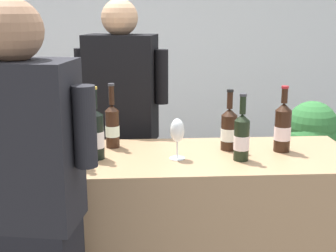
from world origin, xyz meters
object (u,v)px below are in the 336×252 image
object	(u,v)px
wine_bottle_0	(5,138)
wine_bottle_5	(70,125)
wine_bottle_4	(77,143)
person_guest	(28,244)
wine_bottle_3	(95,134)
potted_shrub	(319,157)
person_server	(123,148)
wine_bottle_2	(229,129)
wine_glass	(177,132)
wine_bottle_1	(242,137)
wine_bottle_7	(112,125)
wine_bottle_8	(283,127)

from	to	relation	value
wine_bottle_0	wine_bottle_5	world-z (taller)	wine_bottle_5
wine_bottle_4	person_guest	bearing A→B (deg)	-106.79
wine_bottle_3	potted_shrub	xyz separation A→B (m)	(1.49, 0.92, -0.44)
person_server	potted_shrub	size ratio (longest dim) A/B	1.61
wine_bottle_2	wine_bottle_5	size ratio (longest dim) A/B	0.89
wine_bottle_3	potted_shrub	bearing A→B (deg)	31.73
wine_bottle_2	person_guest	size ratio (longest dim) A/B	0.18
wine_glass	potted_shrub	distance (m)	1.52
wine_bottle_5	person_guest	bearing A→B (deg)	-94.90
wine_bottle_1	wine_bottle_7	xyz separation A→B (m)	(-0.62, 0.26, 0.00)
wine_bottle_0	wine_bottle_3	xyz separation A→B (m)	(0.41, 0.05, -0.00)
person_server	person_guest	xyz separation A→B (m)	(-0.31, -1.18, -0.01)
wine_bottle_5	potted_shrub	bearing A→B (deg)	24.44
wine_bottle_7	person_server	distance (m)	0.50
wine_glass	person_server	xyz separation A→B (m)	(-0.29, 0.64, -0.27)
wine_bottle_2	wine_bottle_3	distance (m)	0.68
wine_glass	person_guest	size ratio (longest dim) A/B	0.11
wine_bottle_3	person_server	bearing A→B (deg)	80.24
wine_bottle_1	wine_glass	bearing A→B (deg)	172.84
potted_shrub	wine_bottle_4	bearing A→B (deg)	-146.35
wine_bottle_3	wine_bottle_4	distance (m)	0.14
person_server	potted_shrub	xyz separation A→B (m)	(1.38, 0.30, -0.18)
wine_bottle_7	person_guest	world-z (taller)	person_guest
wine_bottle_1	wine_bottle_5	size ratio (longest dim) A/B	0.92
person_server	wine_bottle_2	bearing A→B (deg)	-42.13
wine_bottle_0	wine_glass	xyz separation A→B (m)	(0.80, 0.02, 0.01)
wine_bottle_5	wine_glass	world-z (taller)	wine_bottle_5
wine_bottle_0	wine_bottle_5	distance (m)	0.35
wine_bottle_4	wine_bottle_5	world-z (taller)	wine_bottle_5
wine_bottle_1	person_guest	size ratio (longest dim) A/B	0.18
wine_bottle_8	potted_shrub	size ratio (longest dim) A/B	0.31
wine_bottle_0	potted_shrub	distance (m)	2.18
wine_bottle_5	person_server	bearing A→B (deg)	60.31
wine_bottle_3	person_server	size ratio (longest dim) A/B	0.20
potted_shrub	wine_bottle_0	bearing A→B (deg)	-153.02
wine_glass	potted_shrub	world-z (taller)	wine_glass
wine_bottle_2	person_server	distance (m)	0.80
wine_bottle_8	wine_glass	bearing A→B (deg)	-170.16
wine_bottle_2	person_guest	bearing A→B (deg)	-142.52
wine_bottle_3	wine_bottle_5	size ratio (longest dim) A/B	1.00
person_server	wine_bottle_3	bearing A→B (deg)	-99.76
wine_bottle_2	wine_glass	bearing A→B (deg)	-153.62
wine_bottle_3	wine_bottle_7	xyz separation A→B (m)	(0.07, 0.19, -0.01)
wine_bottle_1	wine_bottle_3	bearing A→B (deg)	174.49
wine_bottle_5	wine_bottle_0	bearing A→B (deg)	-139.94
wine_bottle_1	wine_bottle_5	xyz separation A→B (m)	(-0.84, 0.25, 0.01)
wine_glass	person_server	distance (m)	0.75
wine_bottle_5	wine_bottle_8	size ratio (longest dim) A/B	1.05
wine_bottle_0	wine_bottle_3	world-z (taller)	wine_bottle_3
wine_bottle_0	wine_bottle_2	bearing A→B (deg)	8.19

